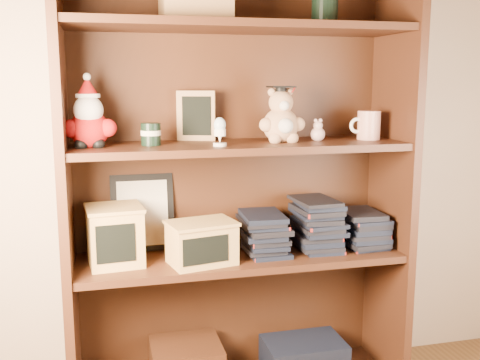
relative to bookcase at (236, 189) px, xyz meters
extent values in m
cube|color=tan|center=(-0.20, 0.14, 0.47)|extent=(3.00, 0.04, 2.50)
cube|color=#3F2012|center=(-0.58, -0.05, 0.02)|extent=(0.03, 0.35, 1.60)
cube|color=#3F2012|center=(0.59, -0.05, 0.02)|extent=(0.03, 0.35, 1.60)
cube|color=#3B1E0F|center=(0.00, 0.11, 0.02)|extent=(1.20, 0.02, 1.60)
cube|color=#3F2012|center=(0.00, -0.05, 0.56)|extent=(1.14, 0.33, 0.02)
cube|color=black|center=(0.25, -0.05, -0.66)|extent=(0.30, 0.20, 0.14)
cube|color=#9E7547|center=(-0.15, -0.05, 0.63)|extent=(0.22, 0.18, 0.12)
cylinder|color=black|center=(0.30, -0.05, 0.63)|extent=(0.09, 0.09, 0.11)
cube|color=#3F2012|center=(0.00, -0.05, -0.24)|extent=(1.14, 0.33, 0.02)
cube|color=#3F2012|center=(0.00, -0.05, 0.16)|extent=(1.14, 0.33, 0.02)
sphere|color=#A50F0F|center=(-0.50, -0.05, 0.23)|extent=(0.12, 0.12, 0.12)
sphere|color=#A50F0F|center=(-0.55, -0.07, 0.23)|extent=(0.06, 0.06, 0.06)
sphere|color=#A50F0F|center=(-0.44, -0.07, 0.23)|extent=(0.06, 0.06, 0.06)
sphere|color=black|center=(-0.52, -0.08, 0.18)|extent=(0.04, 0.04, 0.04)
sphere|color=black|center=(-0.47, -0.08, 0.18)|extent=(0.04, 0.04, 0.04)
sphere|color=white|center=(-0.50, -0.07, 0.29)|extent=(0.09, 0.09, 0.09)
sphere|color=#D8B293|center=(-0.50, -0.05, 0.31)|extent=(0.07, 0.07, 0.07)
cone|color=#A50F0F|center=(-0.50, -0.05, 0.36)|extent=(0.07, 0.07, 0.06)
sphere|color=white|center=(-0.50, -0.05, 0.39)|extent=(0.02, 0.02, 0.02)
cylinder|color=white|center=(-0.50, -0.05, 0.34)|extent=(0.08, 0.08, 0.01)
cylinder|color=black|center=(-0.30, -0.05, 0.21)|extent=(0.06, 0.06, 0.07)
cylinder|color=beige|center=(-0.30, -0.05, 0.21)|extent=(0.07, 0.07, 0.02)
cube|color=#9E7547|center=(-0.13, 0.06, 0.26)|extent=(0.14, 0.06, 0.18)
cube|color=black|center=(-0.13, 0.05, 0.26)|extent=(0.10, 0.04, 0.14)
cube|color=#9E7547|center=(-0.13, 0.09, 0.19)|extent=(0.08, 0.08, 0.01)
cylinder|color=white|center=(-0.08, -0.13, 0.18)|extent=(0.04, 0.04, 0.01)
cone|color=white|center=(-0.08, -0.13, 0.20)|extent=(0.02, 0.02, 0.03)
cylinder|color=white|center=(-0.08, -0.13, 0.22)|extent=(0.04, 0.04, 0.02)
ellipsoid|color=silver|center=(-0.08, -0.13, 0.24)|extent=(0.04, 0.04, 0.05)
sphere|color=tan|center=(0.15, -0.05, 0.23)|extent=(0.12, 0.12, 0.12)
sphere|color=white|center=(0.15, -0.10, 0.23)|extent=(0.05, 0.05, 0.05)
sphere|color=tan|center=(0.09, -0.07, 0.23)|extent=(0.05, 0.05, 0.05)
sphere|color=tan|center=(0.21, -0.07, 0.23)|extent=(0.05, 0.05, 0.05)
sphere|color=tan|center=(0.12, -0.09, 0.19)|extent=(0.04, 0.04, 0.04)
sphere|color=tan|center=(0.18, -0.09, 0.19)|extent=(0.04, 0.04, 0.04)
sphere|color=tan|center=(0.15, -0.05, 0.31)|extent=(0.08, 0.08, 0.08)
sphere|color=white|center=(0.15, -0.09, 0.30)|extent=(0.04, 0.04, 0.04)
sphere|color=tan|center=(0.12, -0.04, 0.34)|extent=(0.03, 0.03, 0.03)
sphere|color=tan|center=(0.18, -0.04, 0.34)|extent=(0.03, 0.03, 0.03)
cylinder|color=black|center=(0.15, -0.05, 0.35)|extent=(0.04, 0.04, 0.02)
cube|color=black|center=(0.15, -0.05, 0.36)|extent=(0.08, 0.08, 0.01)
cylinder|color=#A50F0F|center=(0.19, -0.07, 0.35)|extent=(0.00, 0.04, 0.03)
sphere|color=#CDA49E|center=(0.29, -0.05, 0.19)|extent=(0.05, 0.05, 0.05)
sphere|color=#CDA49E|center=(0.29, -0.05, 0.23)|extent=(0.03, 0.03, 0.03)
sphere|color=#CDA49E|center=(0.28, -0.05, 0.24)|extent=(0.01, 0.01, 0.01)
sphere|color=#CDA49E|center=(0.30, -0.05, 0.24)|extent=(0.01, 0.01, 0.01)
cylinder|color=silver|center=(0.49, -0.05, 0.22)|extent=(0.08, 0.08, 0.10)
torus|color=white|center=(0.44, -0.05, 0.22)|extent=(0.06, 0.01, 0.06)
cube|color=black|center=(-0.33, 0.09, -0.09)|extent=(0.22, 0.06, 0.28)
cube|color=beige|center=(-0.33, 0.08, -0.09)|extent=(0.18, 0.04, 0.23)
cube|color=tan|center=(-0.43, -0.05, -0.13)|extent=(0.19, 0.19, 0.19)
cube|color=black|center=(-0.43, -0.14, -0.13)|extent=(0.12, 0.02, 0.12)
cube|color=tan|center=(-0.43, -0.05, -0.03)|extent=(0.20, 0.20, 0.01)
cube|color=tan|center=(-0.15, -0.12, -0.16)|extent=(0.24, 0.19, 0.14)
cube|color=black|center=(-0.15, -0.19, -0.16)|extent=(0.16, 0.04, 0.09)
cube|color=tan|center=(-0.15, -0.12, -0.09)|extent=(0.25, 0.20, 0.01)
cube|color=black|center=(0.09, -0.05, -0.22)|extent=(0.14, 0.20, 0.02)
cube|color=black|center=(0.09, -0.05, -0.20)|extent=(0.14, 0.20, 0.02)
cube|color=black|center=(0.09, -0.05, -0.19)|extent=(0.14, 0.20, 0.02)
cube|color=black|center=(0.09, -0.05, -0.17)|extent=(0.14, 0.20, 0.02)
cube|color=black|center=(0.09, -0.05, -0.16)|extent=(0.14, 0.20, 0.02)
cube|color=black|center=(0.09, -0.05, -0.14)|extent=(0.14, 0.20, 0.02)
cube|color=black|center=(0.09, -0.05, -0.12)|extent=(0.14, 0.20, 0.02)
cube|color=black|center=(0.09, -0.05, -0.11)|extent=(0.14, 0.20, 0.02)
cube|color=black|center=(0.09, -0.05, -0.09)|extent=(0.14, 0.20, 0.02)
cube|color=black|center=(0.29, -0.05, -0.22)|extent=(0.14, 0.20, 0.02)
cube|color=black|center=(0.29, -0.05, -0.20)|extent=(0.14, 0.20, 0.02)
cube|color=black|center=(0.29, -0.05, -0.19)|extent=(0.14, 0.20, 0.02)
cube|color=black|center=(0.29, -0.05, -0.17)|extent=(0.14, 0.20, 0.02)
cube|color=black|center=(0.29, -0.05, -0.16)|extent=(0.14, 0.20, 0.02)
cube|color=black|center=(0.29, -0.05, -0.14)|extent=(0.14, 0.20, 0.02)
cube|color=black|center=(0.29, -0.05, -0.12)|extent=(0.14, 0.20, 0.02)
cube|color=black|center=(0.29, -0.05, -0.11)|extent=(0.14, 0.20, 0.02)
cube|color=black|center=(0.29, -0.05, -0.09)|extent=(0.14, 0.20, 0.02)
cube|color=black|center=(0.29, -0.05, -0.08)|extent=(0.14, 0.20, 0.02)
cube|color=black|center=(0.29, -0.05, -0.06)|extent=(0.14, 0.20, 0.02)
cube|color=black|center=(0.29, -0.05, -0.04)|extent=(0.14, 0.20, 0.02)
cube|color=black|center=(0.47, -0.05, -0.22)|extent=(0.14, 0.20, 0.02)
cube|color=black|center=(0.47, -0.05, -0.20)|extent=(0.14, 0.20, 0.02)
cube|color=black|center=(0.47, -0.05, -0.19)|extent=(0.14, 0.20, 0.02)
cube|color=black|center=(0.47, -0.05, -0.17)|extent=(0.14, 0.20, 0.02)
cube|color=black|center=(0.47, -0.05, -0.16)|extent=(0.14, 0.20, 0.02)
cube|color=black|center=(0.47, -0.05, -0.14)|extent=(0.14, 0.20, 0.02)
cube|color=black|center=(0.47, -0.05, -0.12)|extent=(0.14, 0.20, 0.02)
cube|color=black|center=(0.47, -0.05, -0.11)|extent=(0.14, 0.20, 0.02)
camera|label=1|loc=(-0.46, -1.92, 0.38)|focal=42.00mm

